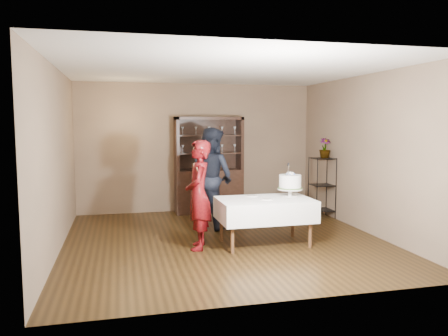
# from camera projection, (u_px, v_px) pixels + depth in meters

# --- Properties ---
(floor) EXTENTS (5.00, 5.00, 0.00)m
(floor) POSITION_uv_depth(u_px,v_px,m) (224.00, 240.00, 7.03)
(floor) COLOR black
(floor) RESTS_ON ground
(ceiling) EXTENTS (5.00, 5.00, 0.00)m
(ceiling) POSITION_uv_depth(u_px,v_px,m) (224.00, 70.00, 6.75)
(ceiling) COLOR silver
(ceiling) RESTS_ON back_wall
(back_wall) EXTENTS (5.00, 0.02, 2.70)m
(back_wall) POSITION_uv_depth(u_px,v_px,m) (197.00, 148.00, 9.30)
(back_wall) COLOR brown
(back_wall) RESTS_ON floor
(wall_left) EXTENTS (0.02, 5.00, 2.70)m
(wall_left) POSITION_uv_depth(u_px,v_px,m) (57.00, 160.00, 6.31)
(wall_left) COLOR brown
(wall_left) RESTS_ON floor
(wall_right) EXTENTS (0.02, 5.00, 2.70)m
(wall_right) POSITION_uv_depth(u_px,v_px,m) (366.00, 154.00, 7.47)
(wall_right) COLOR brown
(wall_right) RESTS_ON floor
(china_hutch) EXTENTS (1.40, 0.48, 2.00)m
(china_hutch) POSITION_uv_depth(u_px,v_px,m) (209.00, 181.00, 9.18)
(china_hutch) COLOR black
(china_hutch) RESTS_ON floor
(plant_etagere) EXTENTS (0.42, 0.42, 1.20)m
(plant_etagere) POSITION_uv_depth(u_px,v_px,m) (322.00, 185.00, 8.65)
(plant_etagere) COLOR black
(plant_etagere) RESTS_ON floor
(cake_table) EXTENTS (1.45, 0.90, 0.72)m
(cake_table) POSITION_uv_depth(u_px,v_px,m) (265.00, 210.00, 6.73)
(cake_table) COLOR silver
(cake_table) RESTS_ON floor
(woman) EXTENTS (0.50, 0.66, 1.63)m
(woman) POSITION_uv_depth(u_px,v_px,m) (198.00, 195.00, 6.48)
(woman) COLOR #32040B
(woman) RESTS_ON floor
(man) EXTENTS (1.05, 1.10, 1.80)m
(man) POSITION_uv_depth(u_px,v_px,m) (212.00, 178.00, 7.81)
(man) COLOR black
(man) RESTS_ON floor
(cake) EXTENTS (0.39, 0.39, 0.54)m
(cake) POSITION_uv_depth(u_px,v_px,m) (290.00, 183.00, 6.92)
(cake) COLOR white
(cake) RESTS_ON cake_table
(plate_near) EXTENTS (0.21, 0.21, 0.01)m
(plate_near) POSITION_uv_depth(u_px,v_px,m) (266.00, 199.00, 6.64)
(plate_near) COLOR white
(plate_near) RESTS_ON cake_table
(plate_far) EXTENTS (0.21, 0.21, 0.01)m
(plate_far) POSITION_uv_depth(u_px,v_px,m) (252.00, 196.00, 6.94)
(plate_far) COLOR white
(plate_far) RESTS_ON cake_table
(potted_plant) EXTENTS (0.23, 0.23, 0.39)m
(potted_plant) POSITION_uv_depth(u_px,v_px,m) (325.00, 148.00, 8.57)
(potted_plant) COLOR #456630
(potted_plant) RESTS_ON plant_etagere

